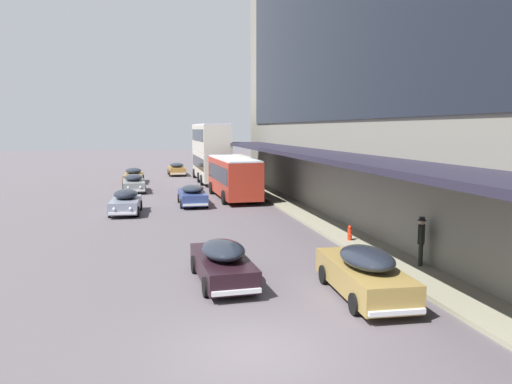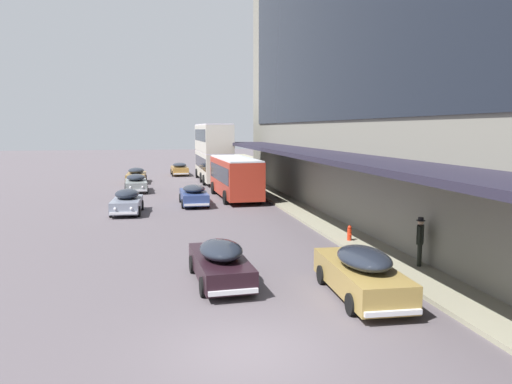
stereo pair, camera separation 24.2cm
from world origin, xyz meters
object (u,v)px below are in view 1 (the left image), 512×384
(transit_bus_kerbside_front, at_px, (233,175))
(sedan_far_back, at_px, (134,175))
(sedan_lead_near, at_px, (126,202))
(sedan_oncoming_rear, at_px, (177,169))
(fire_hydrant, at_px, (350,233))
(sedan_second_near, at_px, (223,262))
(sedan_second_mid, at_px, (134,183))
(transit_bus_kerbside_rear, at_px, (210,151))
(sedan_oncoming_front, at_px, (364,272))
(pedestrian_at_kerb, at_px, (421,239))
(sedan_trailing_mid, at_px, (192,195))

(transit_bus_kerbside_front, bearing_deg, sedan_far_back, 120.61)
(sedan_lead_near, bearing_deg, transit_bus_kerbside_front, 34.39)
(sedan_oncoming_rear, relative_size, fire_hydrant, 6.57)
(sedan_second_near, relative_size, sedan_second_mid, 0.99)
(transit_bus_kerbside_rear, bearing_deg, sedan_oncoming_front, -89.19)
(pedestrian_at_kerb, bearing_deg, sedan_oncoming_front, -143.91)
(sedan_oncoming_front, relative_size, fire_hydrant, 7.22)
(sedan_lead_near, height_order, sedan_second_near, sedan_lead_near)
(sedan_lead_near, xyz_separation_m, fire_hydrant, (10.55, -10.66, -0.25))
(transit_bus_kerbside_rear, height_order, sedan_oncoming_rear, transit_bus_kerbside_rear)
(transit_bus_kerbside_rear, distance_m, sedan_oncoming_rear, 8.25)
(transit_bus_kerbside_rear, relative_size, sedan_lead_near, 2.64)
(fire_hydrant, bearing_deg, sedan_oncoming_rear, 99.40)
(sedan_lead_near, height_order, sedan_oncoming_rear, sedan_lead_near)
(transit_bus_kerbside_front, xyz_separation_m, fire_hydrant, (2.81, -15.96, -1.31))
(sedan_far_back, distance_m, sedan_lead_near, 18.49)
(transit_bus_kerbside_front, distance_m, sedan_oncoming_rear, 20.60)
(sedan_far_back, bearing_deg, pedestrian_at_kerb, -71.12)
(sedan_oncoming_front, distance_m, sedan_second_mid, 30.02)
(sedan_oncoming_front, xyz_separation_m, pedestrian_at_kerb, (3.42, 2.49, 0.38))
(transit_bus_kerbside_rear, distance_m, sedan_trailing_mid, 16.20)
(sedan_trailing_mid, height_order, sedan_lead_near, sedan_lead_near)
(transit_bus_kerbside_front, relative_size, transit_bus_kerbside_rear, 0.79)
(sedan_lead_near, bearing_deg, sedan_second_mid, 89.12)
(transit_bus_kerbside_rear, xyz_separation_m, sedan_oncoming_front, (0.51, -36.08, -2.32))
(sedan_far_back, distance_m, sedan_oncoming_front, 37.15)
(sedan_oncoming_rear, bearing_deg, sedan_second_near, -90.88)
(sedan_second_near, bearing_deg, transit_bus_kerbside_front, 79.49)
(sedan_trailing_mid, relative_size, sedan_lead_near, 1.10)
(sedan_oncoming_front, distance_m, sedan_oncoming_rear, 43.52)
(sedan_far_back, bearing_deg, transit_bus_kerbside_front, -59.39)
(transit_bus_kerbside_front, height_order, sedan_second_near, transit_bus_kerbside_front)
(sedan_oncoming_front, height_order, sedan_oncoming_rear, sedan_oncoming_front)
(sedan_trailing_mid, bearing_deg, pedestrian_at_kerb, -68.38)
(pedestrian_at_kerb, relative_size, fire_hydrant, 2.65)
(sedan_second_mid, distance_m, fire_hydrant, 24.20)
(sedan_second_near, bearing_deg, sedan_trailing_mid, 88.46)
(sedan_lead_near, xyz_separation_m, sedan_second_near, (3.91, -15.36, -0.01))
(sedan_trailing_mid, bearing_deg, transit_bus_kerbside_front, 38.69)
(sedan_far_back, xyz_separation_m, sedan_oncoming_front, (8.13, -36.25, 0.06))
(transit_bus_kerbside_front, height_order, sedan_oncoming_front, transit_bus_kerbside_front)
(sedan_far_back, relative_size, sedan_second_mid, 1.03)
(sedan_far_back, relative_size, sedan_trailing_mid, 1.02)
(transit_bus_kerbside_rear, xyz_separation_m, pedestrian_at_kerb, (3.93, -33.59, -1.94))
(sedan_far_back, bearing_deg, sedan_oncoming_front, -77.36)
(transit_bus_kerbside_rear, height_order, fire_hydrant, transit_bus_kerbside_rear)
(sedan_trailing_mid, xyz_separation_m, sedan_oncoming_rear, (0.15, 23.00, 0.01))
(sedan_second_near, height_order, fire_hydrant, sedan_second_near)
(sedan_far_back, bearing_deg, sedan_oncoming_rear, 57.16)
(transit_bus_kerbside_front, distance_m, sedan_lead_near, 9.44)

